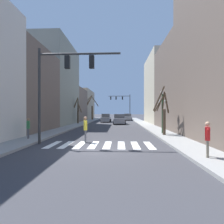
# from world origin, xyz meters

# --- Properties ---
(ground_plane) EXTENTS (240.00, 240.00, 0.00)m
(ground_plane) POSITION_xyz_m (0.00, 0.00, 0.00)
(ground_plane) COLOR #38383D
(sidewalk_left) EXTENTS (2.09, 90.00, 0.15)m
(sidewalk_left) POSITION_xyz_m (-5.41, 0.00, 0.07)
(sidewalk_left) COLOR gray
(sidewalk_left) RESTS_ON ground_plane
(sidewalk_right) EXTENTS (2.09, 90.00, 0.15)m
(sidewalk_right) POSITION_xyz_m (5.41, 0.00, 0.07)
(sidewalk_right) COLOR gray
(sidewalk_right) RESTS_ON ground_plane
(building_row_left) EXTENTS (6.00, 49.33, 12.95)m
(building_row_left) POSITION_xyz_m (-9.45, 17.35, 4.94)
(building_row_left) COLOR beige
(building_row_left) RESTS_ON ground_plane
(building_row_right) EXTENTS (6.00, 33.03, 13.04)m
(building_row_right) POSITION_xyz_m (9.45, 10.16, 6.05)
(building_row_right) COLOR #66564C
(building_row_right) RESTS_ON ground_plane
(crosswalk_stripes) EXTENTS (6.75, 2.60, 0.01)m
(crosswalk_stripes) POSITION_xyz_m (0.00, 1.11, 0.00)
(crosswalk_stripes) COLOR white
(crosswalk_stripes) RESTS_ON ground_plane
(traffic_signal_near) EXTENTS (5.50, 0.28, 6.39)m
(traffic_signal_near) POSITION_xyz_m (-2.62, 1.22, 4.56)
(traffic_signal_near) COLOR #2D2D2D
(traffic_signal_near) RESTS_ON ground_plane
(traffic_signal_far) EXTENTS (5.91, 0.28, 6.76)m
(traffic_signal_far) POSITION_xyz_m (2.03, 37.56, 4.97)
(traffic_signal_far) COLOR #2D2D2D
(traffic_signal_far) RESTS_ON ground_plane
(street_lamp_right_corner) EXTENTS (0.95, 0.36, 3.99)m
(street_lamp_right_corner) POSITION_xyz_m (5.22, 6.20, 2.99)
(street_lamp_right_corner) COLOR #1E4C2D
(street_lamp_right_corner) RESTS_ON sidewalk_right
(car_driving_away_lane) EXTENTS (2.01, 4.51, 1.64)m
(car_driving_away_lane) POSITION_xyz_m (3.23, 32.58, 0.77)
(car_driving_away_lane) COLOR gray
(car_driving_away_lane) RESTS_ON ground_plane
(car_parked_right_near) EXTENTS (2.12, 4.60, 1.72)m
(car_parked_right_near) POSITION_xyz_m (1.22, 19.96, 0.80)
(car_parked_right_near) COLOR gray
(car_parked_right_near) RESTS_ON ground_plane
(car_parked_left_far) EXTENTS (1.97, 4.72, 1.69)m
(car_parked_left_far) POSITION_xyz_m (-1.50, 25.37, 0.79)
(car_parked_left_far) COLOR gray
(car_parked_left_far) RESTS_ON ground_plane
(pedestrian_on_left_sidewalk) EXTENTS (0.33, 0.78, 1.82)m
(pedestrian_on_left_sidewalk) POSITION_xyz_m (-1.16, 1.97, 1.08)
(pedestrian_on_left_sidewalk) COLOR #4C4C51
(pedestrian_on_left_sidewalk) RESTS_ON ground_plane
(pedestrian_near_right_corner) EXTENTS (0.32, 0.65, 1.55)m
(pedestrian_near_right_corner) POSITION_xyz_m (-5.65, 2.66, 1.07)
(pedestrian_near_right_corner) COLOR #4C4C51
(pedestrian_near_right_corner) RESTS_ON sidewalk_left
(pedestrian_crossing_street) EXTENTS (0.38, 0.64, 1.58)m
(pedestrian_crossing_street) POSITION_xyz_m (5.16, -2.26, 1.08)
(pedestrian_crossing_street) COLOR #7A705B
(pedestrian_crossing_street) RESTS_ON sidewalk_right
(street_tree_right_far) EXTENTS (1.67, 1.26, 4.24)m
(street_tree_right_far) POSITION_xyz_m (5.07, 5.31, 2.14)
(street_tree_right_far) COLOR #473828
(street_tree_right_far) RESTS_ON sidewalk_right
(street_tree_left_near) EXTENTS (1.70, 1.75, 4.40)m
(street_tree_left_near) POSITION_xyz_m (-5.81, 18.86, 2.33)
(street_tree_left_near) COLOR #473828
(street_tree_left_near) RESTS_ON sidewalk_left
(street_tree_left_far) EXTENTS (3.81, 2.20, 6.07)m
(street_tree_left_far) POSITION_xyz_m (-5.62, 32.32, 3.00)
(street_tree_left_far) COLOR brown
(street_tree_left_far) RESTS_ON sidewalk_left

